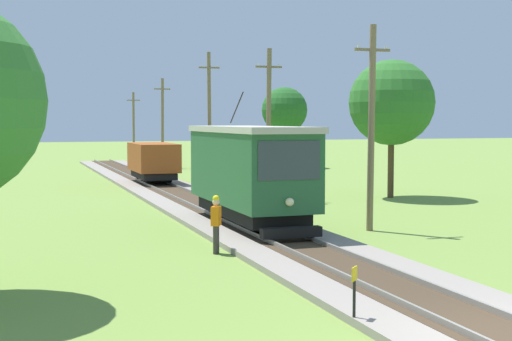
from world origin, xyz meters
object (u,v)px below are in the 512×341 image
(red_tram, at_px, (250,170))
(utility_pole_distant, at_px, (162,122))
(utility_pole_far, at_px, (209,116))
(trackside_signal_marker, at_px, (354,293))
(utility_pole_horizon, at_px, (134,125))
(track_worker, at_px, (216,221))
(utility_pole_near_tram, at_px, (371,126))
(tree_left_far, at_px, (392,103))
(freight_car, at_px, (153,161))
(tree_right_near, at_px, (285,110))
(utility_pole_mid, at_px, (269,123))

(red_tram, xyz_separation_m, utility_pole_distant, (4.06, 36.22, 1.72))
(utility_pole_far, height_order, trackside_signal_marker, utility_pole_far)
(red_tram, bearing_deg, utility_pole_horizon, 85.49)
(red_tram, distance_m, trackside_signal_marker, 13.00)
(utility_pole_far, bearing_deg, track_worker, -104.66)
(red_tram, height_order, utility_pole_near_tram, utility_pole_near_tram)
(tree_left_far, bearing_deg, utility_pole_near_tram, -122.68)
(red_tram, distance_m, utility_pole_horizon, 51.70)
(track_worker, xyz_separation_m, tree_left_far, (12.99, 12.60, 3.97))
(freight_car, height_order, utility_pole_horizon, utility_pole_horizon)
(utility_pole_far, xyz_separation_m, tree_left_far, (6.41, -12.55, 0.61))
(utility_pole_near_tram, relative_size, trackside_signal_marker, 6.33)
(trackside_signal_marker, bearing_deg, tree_right_near, 70.65)
(trackside_signal_marker, bearing_deg, red_tram, 80.85)
(utility_pole_near_tram, bearing_deg, track_worker, -158.39)
(utility_pole_far, xyz_separation_m, track_worker, (-6.58, -25.15, -3.36))
(freight_car, bearing_deg, utility_pole_far, 23.49)
(track_worker, distance_m, tree_left_far, 18.53)
(red_tram, height_order, track_worker, red_tram)
(red_tram, distance_m, utility_pole_distant, 36.49)
(freight_car, bearing_deg, utility_pole_horizon, 82.87)
(utility_pole_distant, relative_size, track_worker, 4.28)
(utility_pole_horizon, bearing_deg, tree_right_near, -61.88)
(utility_pole_near_tram, bearing_deg, red_tram, 156.63)
(red_tram, xyz_separation_m, tree_left_far, (10.48, 8.24, 2.76))
(red_tram, bearing_deg, tree_left_far, 38.20)
(utility_pole_horizon, distance_m, tree_right_near, 21.10)
(track_worker, bearing_deg, red_tram, -90.12)
(utility_pole_horizon, bearing_deg, freight_car, -97.13)
(utility_pole_mid, relative_size, utility_pole_distant, 1.00)
(utility_pole_distant, xyz_separation_m, tree_left_far, (6.41, -27.98, 1.04))
(utility_pole_mid, height_order, utility_pole_horizon, utility_pole_mid)
(tree_left_far, bearing_deg, red_tram, -141.80)
(freight_car, xyz_separation_m, tree_right_near, (13.99, 13.92, 3.35))
(utility_pole_horizon, height_order, tree_right_near, utility_pole_horizon)
(tree_right_near, bearing_deg, utility_pole_far, -129.24)
(trackside_signal_marker, xyz_separation_m, tree_left_far, (12.53, 20.99, 4.29))
(utility_pole_near_tram, height_order, utility_pole_distant, utility_pole_distant)
(freight_car, relative_size, utility_pole_horizon, 0.74)
(utility_pole_distant, bearing_deg, freight_car, -103.30)
(freight_car, distance_m, trackside_signal_marker, 31.85)
(freight_car, xyz_separation_m, tree_left_far, (10.48, -10.78, 3.39))
(freight_car, relative_size, utility_pole_far, 0.61)
(freight_car, relative_size, tree_left_far, 0.72)
(trackside_signal_marker, relative_size, tree_right_near, 0.17)
(utility_pole_near_tram, relative_size, utility_pole_far, 0.88)
(utility_pole_horizon, bearing_deg, utility_pole_mid, -90.00)
(utility_pole_horizon, distance_m, trackside_signal_marker, 64.63)
(utility_pole_horizon, height_order, tree_left_far, tree_left_far)
(utility_pole_mid, distance_m, utility_pole_horizon, 42.22)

